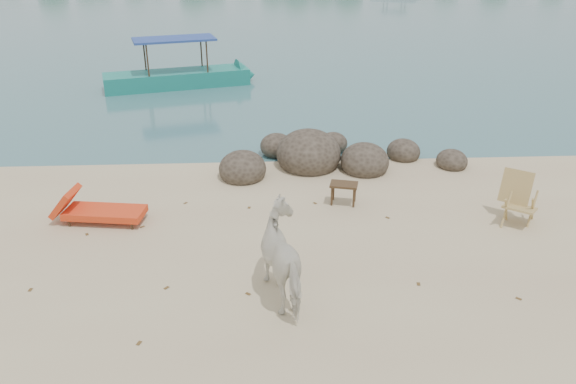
# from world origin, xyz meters

# --- Properties ---
(boulders) EXTENTS (6.39, 2.99, 1.26)m
(boulders) POSITION_xyz_m (1.47, 5.71, 0.23)
(boulders) COLOR #302920
(boulders) RESTS_ON ground
(cow) EXTENTS (1.31, 1.93, 1.49)m
(cow) POSITION_xyz_m (0.32, -0.00, 0.75)
(cow) COLOR beige
(cow) RESTS_ON ground
(side_table) EXTENTS (0.68, 0.52, 0.49)m
(side_table) POSITION_xyz_m (1.73, 3.40, 0.24)
(side_table) COLOR #382716
(side_table) RESTS_ON ground
(lounge_chair) EXTENTS (2.14, 1.01, 0.62)m
(lounge_chair) POSITION_xyz_m (-3.38, 2.82, 0.31)
(lounge_chair) COLOR #E4441A
(lounge_chair) RESTS_ON ground
(deck_chair) EXTENTS (0.97, 0.99, 1.05)m
(deck_chair) POSITION_xyz_m (5.23, 2.29, 0.52)
(deck_chair) COLOR tan
(deck_chair) RESTS_ON ground
(boat_near) EXTENTS (6.43, 3.03, 3.06)m
(boat_near) POSITION_xyz_m (-3.32, 14.38, 1.53)
(boat_near) COLOR #197E71
(boat_near) RESTS_ON water
(dead_leaves) EXTENTS (8.42, 7.12, 0.00)m
(dead_leaves) POSITION_xyz_m (-0.67, 0.18, 0.01)
(dead_leaves) COLOR brown
(dead_leaves) RESTS_ON ground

